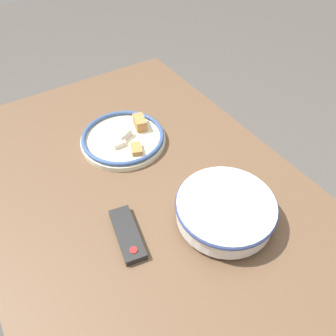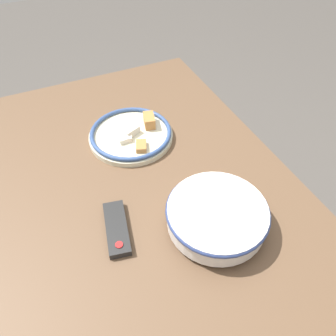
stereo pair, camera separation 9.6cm
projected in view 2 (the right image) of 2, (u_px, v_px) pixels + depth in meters
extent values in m
plane|color=#4C4742|center=(149.00, 287.00, 1.51)|extent=(8.00, 8.00, 0.00)
cube|color=brown|center=(139.00, 184.00, 0.99)|extent=(1.25, 0.88, 0.04)
cylinder|color=brown|center=(171.00, 136.00, 1.72)|extent=(0.06, 0.06, 0.70)
cylinder|color=brown|center=(25.00, 179.00, 1.50)|extent=(0.06, 0.06, 0.70)
cylinder|color=silver|center=(215.00, 224.00, 0.86)|extent=(0.11, 0.11, 0.01)
cylinder|color=silver|center=(217.00, 216.00, 0.84)|extent=(0.25, 0.25, 0.06)
cylinder|color=#B75B23|center=(217.00, 217.00, 0.84)|extent=(0.23, 0.23, 0.05)
torus|color=navy|center=(218.00, 211.00, 0.82)|extent=(0.26, 0.26, 0.01)
cylinder|color=beige|center=(131.00, 136.00, 1.10)|extent=(0.28, 0.28, 0.02)
torus|color=#334C7F|center=(131.00, 132.00, 1.09)|extent=(0.27, 0.27, 0.01)
cube|color=silver|center=(126.00, 137.00, 1.07)|extent=(0.05, 0.05, 0.02)
cube|color=#B2753D|center=(149.00, 120.00, 1.12)|extent=(0.07, 0.05, 0.04)
cube|color=#B2753D|center=(141.00, 146.00, 1.04)|extent=(0.06, 0.05, 0.02)
cube|color=silver|center=(123.00, 138.00, 1.07)|extent=(0.04, 0.03, 0.02)
cube|color=silver|center=(131.00, 131.00, 1.09)|extent=(0.05, 0.06, 0.03)
cube|color=black|center=(117.00, 228.00, 0.85)|extent=(0.17, 0.09, 0.02)
cylinder|color=red|center=(119.00, 245.00, 0.80)|extent=(0.02, 0.02, 0.00)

